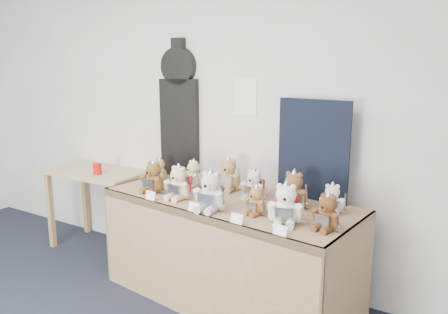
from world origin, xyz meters
The scene contains 22 objects.
room_shell centered at (0.57, 2.49, 1.58)m, with size 6.00×6.00×6.00m.
display_table centered at (0.66, 1.98, 0.66)m, with size 2.08×1.05×0.83m.
side_table centered at (-0.96, 2.22, 0.69)m, with size 1.00×0.57×0.82m.
guitar_case centered at (-0.09, 2.47, 1.44)m, with size 0.39×0.14×1.25m.
navy_board centered at (1.21, 2.38, 1.22)m, with size 0.58×0.02×0.77m, color black.
red_cup centered at (-0.83, 2.12, 0.87)m, with size 0.08×0.08×0.11m, color red.
teddy_front_far_left centered at (0.06, 1.89, 0.95)m, with size 0.24×0.20×0.29m.
teddy_front_left centered at (0.34, 1.86, 0.95)m, with size 0.24×0.20×0.29m.
teddy_front_centre centered at (0.70, 1.76, 0.96)m, with size 0.27×0.22×0.32m.
teddy_front_right centered at (1.01, 1.86, 0.93)m, with size 0.19×0.17×0.23m.
teddy_front_far_right centered at (1.26, 1.79, 0.96)m, with size 0.26×0.24×0.31m.
teddy_front_end centered at (1.52, 1.83, 0.94)m, with size 0.21×0.20×0.26m.
teddy_back_left centered at (0.23, 2.20, 0.94)m, with size 0.21×0.20×0.26m.
teddy_back_centre_left centered at (0.54, 2.27, 0.96)m, with size 0.25×0.22×0.31m.
teddy_back_centre_right centered at (0.83, 2.17, 0.94)m, with size 0.21×0.18×0.26m.
teddy_back_right centered at (1.17, 2.13, 0.96)m, with size 0.25×0.20×0.30m.
teddy_back_end centered at (1.45, 2.15, 0.93)m, with size 0.20×0.18×0.24m.
teddy_back_far_left centered at (-0.15, 2.22, 0.92)m, with size 0.18×0.16×0.22m.
entry_card_a centered at (0.18, 1.71, 0.87)m, with size 0.10×0.00×0.07m, color white.
entry_card_b centered at (0.62, 1.66, 0.87)m, with size 0.09×0.00×0.07m, color white.
entry_card_c centered at (0.99, 1.62, 0.87)m, with size 0.09×0.00×0.07m, color white.
entry_card_d centered at (1.32, 1.58, 0.87)m, with size 0.09×0.00×0.07m, color white.
Camera 1 is at (2.33, -0.71, 1.85)m, focal length 35.00 mm.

